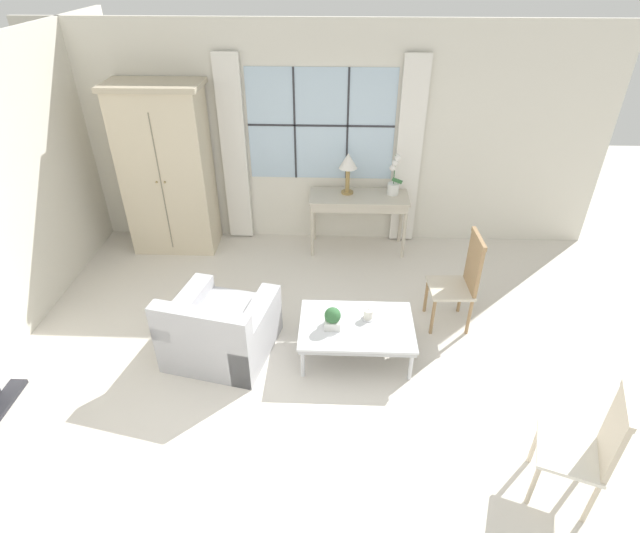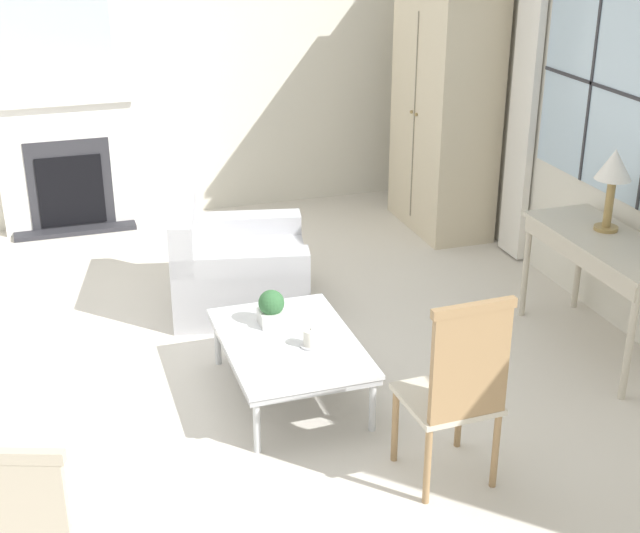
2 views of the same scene
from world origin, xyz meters
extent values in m
plane|color=silver|center=(0.00, 0.00, 0.00)|extent=(14.00, 14.00, 0.00)
cube|color=silver|center=(0.00, 3.03, 1.40)|extent=(7.20, 0.06, 2.80)
cube|color=silver|center=(0.00, 3.00, 1.58)|extent=(1.84, 0.01, 1.39)
cube|color=#2D2D33|center=(-0.33, 2.99, 1.58)|extent=(0.02, 0.02, 1.39)
cube|color=#2D2D33|center=(0.33, 2.99, 1.58)|extent=(0.02, 0.02, 1.39)
cube|color=#2D2D33|center=(0.00, 2.99, 1.58)|extent=(1.84, 0.02, 0.02)
cube|color=white|center=(-1.12, 2.95, 1.23)|extent=(0.32, 0.06, 2.42)
cube|color=white|center=(1.12, 2.95, 1.23)|extent=(0.32, 0.06, 2.42)
cube|color=beige|center=(-1.93, 2.67, 1.05)|extent=(1.06, 0.55, 2.10)
cube|color=#BCAE92|center=(-1.93, 2.67, 2.13)|extent=(1.14, 0.61, 0.06)
cube|color=gray|center=(-1.93, 2.39, 1.01)|extent=(0.01, 0.01, 1.76)
sphere|color=#997F4C|center=(-1.98, 2.39, 1.05)|extent=(0.03, 0.03, 0.03)
sphere|color=#997F4C|center=(-1.88, 2.39, 1.05)|extent=(0.03, 0.03, 0.03)
cube|color=beige|center=(0.50, 2.68, 0.76)|extent=(1.26, 0.51, 0.03)
cube|color=beige|center=(0.50, 2.68, 0.70)|extent=(1.21, 0.49, 0.10)
cylinder|color=beige|center=(-0.09, 2.47, 0.37)|extent=(0.04, 0.04, 0.75)
cylinder|color=beige|center=(1.09, 2.47, 0.37)|extent=(0.04, 0.04, 0.75)
cylinder|color=beige|center=(-0.09, 2.90, 0.37)|extent=(0.04, 0.04, 0.75)
cylinder|color=beige|center=(1.09, 2.90, 0.37)|extent=(0.04, 0.04, 0.75)
cylinder|color=#9E7F47|center=(0.35, 2.76, 0.79)|extent=(0.16, 0.16, 0.02)
cylinder|color=#9E7F47|center=(0.35, 2.76, 0.96)|extent=(0.05, 0.05, 0.32)
cone|color=white|center=(0.35, 2.76, 1.22)|extent=(0.23, 0.23, 0.20)
cylinder|color=white|center=(0.93, 2.75, 0.85)|extent=(0.15, 0.15, 0.14)
cylinder|color=#336638|center=(0.93, 2.75, 1.11)|extent=(0.01, 0.01, 0.38)
cube|color=#336638|center=(0.98, 2.75, 0.96)|extent=(0.14, 0.02, 0.09)
sphere|color=white|center=(0.91, 2.76, 1.13)|extent=(0.08, 0.08, 0.08)
sphere|color=white|center=(0.93, 2.76, 1.20)|extent=(0.08, 0.08, 0.08)
sphere|color=white|center=(0.96, 2.76, 1.26)|extent=(0.08, 0.08, 0.08)
cube|color=#B2B2B7|center=(-0.90, 0.61, 0.21)|extent=(1.12, 1.12, 0.41)
cube|color=#B2B2B7|center=(-0.98, 0.23, 0.59)|extent=(0.96, 0.36, 0.36)
cube|color=#B2B2B7|center=(-1.26, 0.69, 0.28)|extent=(0.39, 0.96, 0.55)
cube|color=#B2B2B7|center=(-0.53, 0.53, 0.28)|extent=(0.39, 0.96, 0.55)
cube|color=beige|center=(1.43, 1.13, 0.45)|extent=(0.46, 0.46, 0.03)
cube|color=#9E7A51|center=(1.63, 1.14, 0.75)|extent=(0.05, 0.41, 0.56)
cube|color=#9E7A51|center=(1.63, 1.14, 1.05)|extent=(0.06, 0.43, 0.05)
cylinder|color=#9E7A51|center=(1.24, 0.94, 0.22)|extent=(0.04, 0.04, 0.43)
cylinder|color=#9E7A51|center=(1.23, 1.32, 0.22)|extent=(0.04, 0.04, 0.43)
cylinder|color=#9E7A51|center=(1.62, 0.95, 0.22)|extent=(0.04, 0.04, 0.43)
cylinder|color=#9E7A51|center=(1.61, 1.33, 0.22)|extent=(0.04, 0.04, 0.43)
cube|color=white|center=(1.92, -0.85, 0.44)|extent=(0.56, 0.56, 0.03)
cube|color=beige|center=(2.11, -0.92, 0.72)|extent=(0.17, 0.39, 0.54)
cube|color=beige|center=(2.11, -0.92, 1.01)|extent=(0.18, 0.42, 0.05)
cylinder|color=beige|center=(1.68, -0.97, 0.21)|extent=(0.04, 0.04, 0.43)
cylinder|color=beige|center=(1.81, -0.61, 0.21)|extent=(0.04, 0.04, 0.43)
cylinder|color=beige|center=(2.04, -1.09, 0.21)|extent=(0.04, 0.04, 0.43)
cylinder|color=beige|center=(2.16, -0.73, 0.21)|extent=(0.04, 0.04, 0.43)
cube|color=silver|center=(0.44, 0.59, 0.36)|extent=(1.11, 0.76, 0.03)
cube|color=#B1B3B8|center=(0.44, 0.59, 0.33)|extent=(1.09, 0.75, 0.04)
cylinder|color=silver|center=(-0.07, 0.26, 0.17)|extent=(0.04, 0.04, 0.35)
cylinder|color=silver|center=(0.94, 0.26, 0.17)|extent=(0.04, 0.04, 0.35)
cylinder|color=silver|center=(-0.07, 0.93, 0.17)|extent=(0.04, 0.04, 0.35)
cylinder|color=silver|center=(0.94, 0.93, 0.17)|extent=(0.04, 0.04, 0.35)
cube|color=white|center=(0.20, 0.55, 0.42)|extent=(0.15, 0.15, 0.09)
sphere|color=#336638|center=(0.20, 0.55, 0.51)|extent=(0.16, 0.16, 0.16)
cylinder|color=silver|center=(0.55, 0.69, 0.38)|extent=(0.13, 0.13, 0.01)
cylinder|color=silver|center=(0.55, 0.69, 0.43)|extent=(0.09, 0.09, 0.09)
cylinder|color=black|center=(0.55, 0.69, 0.48)|extent=(0.00, 0.00, 0.01)
camera|label=1|loc=(0.23, -3.18, 3.48)|focal=28.00mm
camera|label=2|loc=(4.90, -0.66, 2.84)|focal=50.00mm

